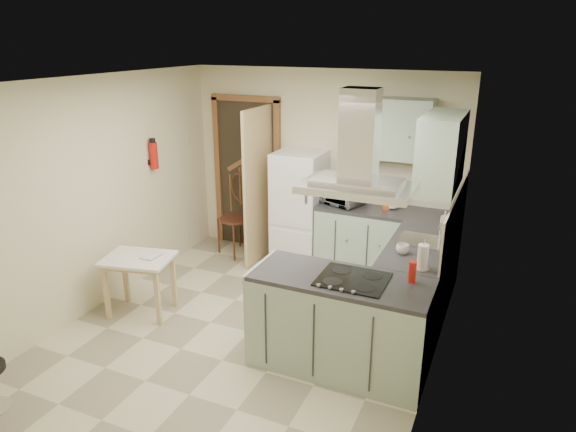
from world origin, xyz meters
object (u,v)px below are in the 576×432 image
at_px(fridge, 299,209).
at_px(drop_leaf_table, 141,285).
at_px(peninsula, 340,323).
at_px(extractor_hood, 357,187).
at_px(bentwood_chair, 236,219).
at_px(microwave, 341,192).

bearing_deg(fridge, drop_leaf_table, -118.63).
height_order(peninsula, drop_leaf_table, peninsula).
distance_m(fridge, drop_leaf_table, 2.23).
relative_size(extractor_hood, bentwood_chair, 0.88).
bearing_deg(extractor_hood, peninsula, 180.00).
bearing_deg(peninsula, bentwood_chair, 138.07).
relative_size(peninsula, extractor_hood, 1.72).
xyz_separation_m(peninsula, microwave, (-0.67, 1.98, 0.60)).
distance_m(peninsula, microwave, 2.17).
height_order(peninsula, bentwood_chair, bentwood_chair).
bearing_deg(bentwood_chair, drop_leaf_table, -70.08).
distance_m(fridge, peninsula, 2.35).
distance_m(peninsula, bentwood_chair, 2.86).
height_order(extractor_hood, bentwood_chair, extractor_hood).
height_order(drop_leaf_table, bentwood_chair, bentwood_chair).
bearing_deg(drop_leaf_table, fridge, 49.11).
bearing_deg(drop_leaf_table, microwave, 37.88).
bearing_deg(fridge, microwave, 0.13).
height_order(fridge, extractor_hood, extractor_hood).
distance_m(extractor_hood, bentwood_chair, 3.17).
bearing_deg(bentwood_chair, extractor_hood, -16.16).
xyz_separation_m(extractor_hood, bentwood_chair, (-2.23, 1.91, -1.21)).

